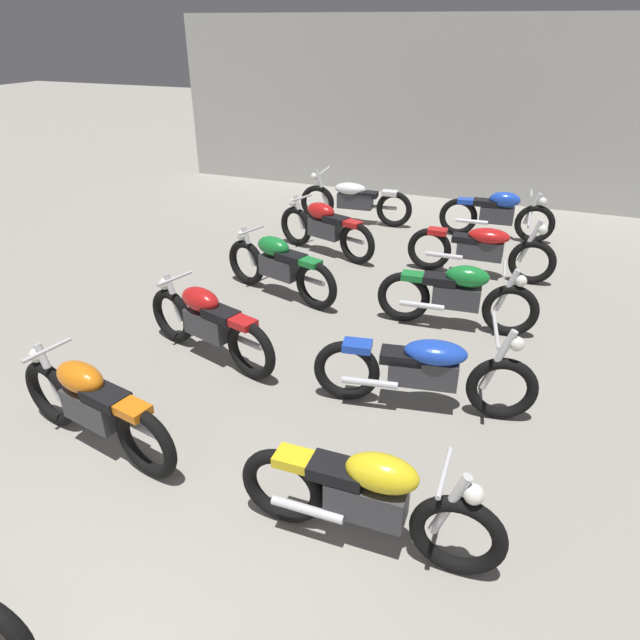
{
  "coord_description": "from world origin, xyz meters",
  "views": [
    {
      "loc": [
        2.03,
        -0.26,
        3.43
      ],
      "look_at": [
        0.0,
        4.81,
        0.55
      ],
      "focal_mm": 31.84,
      "sensor_mm": 36.0,
      "label": 1
    }
  ],
  "objects_px": {
    "motorcycle_left_row_4": "(325,227)",
    "motorcycle_left_row_5": "(355,200)",
    "motorcycle_left_row_2": "(208,322)",
    "motorcycle_right_row_5": "(497,214)",
    "motorcycle_right_row_2": "(425,370)",
    "motorcycle_right_row_3": "(458,295)",
    "motorcycle_right_row_4": "(481,248)",
    "motorcycle_left_row_1": "(92,405)",
    "motorcycle_right_row_1": "(368,497)",
    "motorcycle_left_row_3": "(279,265)"
  },
  "relations": [
    {
      "from": "motorcycle_left_row_3",
      "to": "motorcycle_left_row_5",
      "type": "bearing_deg",
      "value": 91.35
    },
    {
      "from": "motorcycle_right_row_2",
      "to": "motorcycle_right_row_3",
      "type": "distance_m",
      "value": 1.81
    },
    {
      "from": "motorcycle_right_row_3",
      "to": "motorcycle_right_row_4",
      "type": "distance_m",
      "value": 1.77
    },
    {
      "from": "motorcycle_right_row_1",
      "to": "motorcycle_right_row_5",
      "type": "bearing_deg",
      "value": 89.35
    },
    {
      "from": "motorcycle_right_row_2",
      "to": "motorcycle_right_row_5",
      "type": "xyz_separation_m",
      "value": [
        0.08,
        5.42,
        0.01
      ]
    },
    {
      "from": "motorcycle_right_row_3",
      "to": "motorcycle_right_row_4",
      "type": "bearing_deg",
      "value": 88.56
    },
    {
      "from": "motorcycle_left_row_5",
      "to": "motorcycle_right_row_4",
      "type": "bearing_deg",
      "value": -34.24
    },
    {
      "from": "motorcycle_left_row_3",
      "to": "motorcycle_right_row_2",
      "type": "distance_m",
      "value": 3.08
    },
    {
      "from": "motorcycle_left_row_5",
      "to": "motorcycle_right_row_1",
      "type": "height_order",
      "value": "motorcycle_left_row_5"
    },
    {
      "from": "motorcycle_left_row_5",
      "to": "motorcycle_right_row_2",
      "type": "distance_m",
      "value": 5.91
    },
    {
      "from": "motorcycle_right_row_3",
      "to": "motorcycle_right_row_5",
      "type": "distance_m",
      "value": 3.61
    },
    {
      "from": "motorcycle_left_row_3",
      "to": "motorcycle_left_row_5",
      "type": "xyz_separation_m",
      "value": [
        -0.08,
        3.48,
        -0.01
      ]
    },
    {
      "from": "motorcycle_right_row_2",
      "to": "motorcycle_right_row_3",
      "type": "height_order",
      "value": "motorcycle_right_row_2"
    },
    {
      "from": "motorcycle_right_row_1",
      "to": "motorcycle_right_row_2",
      "type": "height_order",
      "value": "motorcycle_right_row_2"
    },
    {
      "from": "motorcycle_left_row_1",
      "to": "motorcycle_left_row_2",
      "type": "distance_m",
      "value": 1.71
    },
    {
      "from": "motorcycle_right_row_4",
      "to": "motorcycle_right_row_5",
      "type": "height_order",
      "value": "motorcycle_right_row_4"
    },
    {
      "from": "motorcycle_right_row_4",
      "to": "motorcycle_right_row_3",
      "type": "bearing_deg",
      "value": -91.44
    },
    {
      "from": "motorcycle_left_row_2",
      "to": "motorcycle_right_row_5",
      "type": "distance_m",
      "value": 5.94
    },
    {
      "from": "motorcycle_right_row_1",
      "to": "motorcycle_right_row_3",
      "type": "bearing_deg",
      "value": 89.84
    },
    {
      "from": "motorcycle_left_row_1",
      "to": "motorcycle_right_row_4",
      "type": "height_order",
      "value": "motorcycle_right_row_4"
    },
    {
      "from": "motorcycle_left_row_3",
      "to": "motorcycle_right_row_2",
      "type": "relative_size",
      "value": 0.89
    },
    {
      "from": "motorcycle_left_row_1",
      "to": "motorcycle_right_row_2",
      "type": "distance_m",
      "value": 3.06
    },
    {
      "from": "motorcycle_right_row_2",
      "to": "motorcycle_left_row_5",
      "type": "bearing_deg",
      "value": 115.34
    },
    {
      "from": "motorcycle_right_row_3",
      "to": "motorcycle_right_row_5",
      "type": "bearing_deg",
      "value": 88.86
    },
    {
      "from": "motorcycle_left_row_4",
      "to": "motorcycle_right_row_4",
      "type": "distance_m",
      "value": 2.5
    },
    {
      "from": "motorcycle_left_row_2",
      "to": "motorcycle_right_row_5",
      "type": "bearing_deg",
      "value": 64.71
    },
    {
      "from": "motorcycle_left_row_4",
      "to": "motorcycle_right_row_5",
      "type": "relative_size",
      "value": 0.97
    },
    {
      "from": "motorcycle_left_row_1",
      "to": "motorcycle_right_row_1",
      "type": "xyz_separation_m",
      "value": [
        2.57,
        -0.15,
        0.0
      ]
    },
    {
      "from": "motorcycle_left_row_4",
      "to": "motorcycle_right_row_5",
      "type": "distance_m",
      "value": 3.11
    },
    {
      "from": "motorcycle_left_row_1",
      "to": "motorcycle_right_row_3",
      "type": "height_order",
      "value": "same"
    },
    {
      "from": "motorcycle_right_row_1",
      "to": "motorcycle_left_row_4",
      "type": "bearing_deg",
      "value": 114.31
    },
    {
      "from": "motorcycle_right_row_5",
      "to": "motorcycle_right_row_2",
      "type": "bearing_deg",
      "value": -90.81
    },
    {
      "from": "motorcycle_left_row_5",
      "to": "motorcycle_right_row_5",
      "type": "height_order",
      "value": "motorcycle_left_row_5"
    },
    {
      "from": "motorcycle_left_row_4",
      "to": "motorcycle_right_row_2",
      "type": "xyz_separation_m",
      "value": [
        2.45,
        -3.62,
        -0.01
      ]
    },
    {
      "from": "motorcycle_left_row_2",
      "to": "motorcycle_left_row_5",
      "type": "bearing_deg",
      "value": 90.74
    },
    {
      "from": "motorcycle_left_row_5",
      "to": "motorcycle_right_row_3",
      "type": "height_order",
      "value": "motorcycle_left_row_5"
    },
    {
      "from": "motorcycle_right_row_3",
      "to": "motorcycle_right_row_1",
      "type": "bearing_deg",
      "value": -90.16
    },
    {
      "from": "motorcycle_left_row_5",
      "to": "motorcycle_left_row_4",
      "type": "bearing_deg",
      "value": -87.47
    },
    {
      "from": "motorcycle_left_row_5",
      "to": "motorcycle_left_row_2",
      "type": "bearing_deg",
      "value": -89.26
    },
    {
      "from": "motorcycle_left_row_2",
      "to": "motorcycle_right_row_4",
      "type": "distance_m",
      "value": 4.33
    },
    {
      "from": "motorcycle_left_row_1",
      "to": "motorcycle_left_row_3",
      "type": "distance_m",
      "value": 3.52
    },
    {
      "from": "motorcycle_right_row_2",
      "to": "motorcycle_right_row_3",
      "type": "bearing_deg",
      "value": 89.85
    },
    {
      "from": "motorcycle_left_row_5",
      "to": "motorcycle_right_row_4",
      "type": "relative_size",
      "value": 1.0
    },
    {
      "from": "motorcycle_left_row_4",
      "to": "motorcycle_left_row_5",
      "type": "distance_m",
      "value": 1.73
    },
    {
      "from": "motorcycle_right_row_3",
      "to": "motorcycle_left_row_3",
      "type": "bearing_deg",
      "value": 178.83
    },
    {
      "from": "motorcycle_left_row_5",
      "to": "motorcycle_right_row_2",
      "type": "relative_size",
      "value": 1.01
    },
    {
      "from": "motorcycle_left_row_3",
      "to": "motorcycle_left_row_2",
      "type": "bearing_deg",
      "value": -90.43
    },
    {
      "from": "motorcycle_left_row_2",
      "to": "motorcycle_left_row_1",
      "type": "bearing_deg",
      "value": -93.98
    },
    {
      "from": "motorcycle_right_row_1",
      "to": "motorcycle_right_row_4",
      "type": "height_order",
      "value": "motorcycle_right_row_4"
    },
    {
      "from": "motorcycle_left_row_2",
      "to": "motorcycle_left_row_3",
      "type": "bearing_deg",
      "value": 89.57
    }
  ]
}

